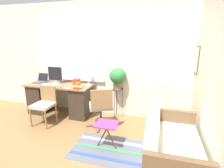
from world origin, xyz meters
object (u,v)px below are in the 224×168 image
Objects in this scene: laptop at (41,80)px; office_chair_swivel at (101,106)px; monitor at (55,75)px; desk_lamp at (88,71)px; mouse at (60,86)px; couch_loveseat at (170,149)px; desk_chair_wooden at (44,103)px; potted_plant at (118,76)px; keyboard at (49,85)px; book_stack at (77,84)px; folding_stool at (107,126)px; plant_stand at (118,93)px.

office_chair_swivel is (1.79, -0.49, -0.32)m from laptop.
desk_lamp is at bearing 5.27° from monitor.
couch_loveseat is (2.47, -1.10, -0.49)m from mouse.
desk_chair_wooden is 1.75m from potted_plant.
desk_lamp is at bearing 18.82° from keyboard.
desk_chair_wooden is at bearing -149.73° from book_stack.
office_chair_swivel is at bearing 7.00° from desk_chair_wooden.
mouse reaches higher than folding_stool.
potted_plant is (1.99, 0.17, 0.19)m from laptop.
office_chair_swivel is at bearing -13.87° from mouse.
potted_plant is at bearing 95.79° from folding_stool.
book_stack is 0.15× the size of couch_loveseat.
laptop is 0.44m from keyboard.
couch_loveseat is at bearing -13.85° from desk_chair_wooden.
plant_stand is at bearing 95.79° from folding_stool.
potted_plant is at bearing 0.00° from plant_stand.
laptop is 0.71× the size of keyboard.
mouse is 0.11× the size of potted_plant.
mouse is 0.75m from desk_lamp.
couch_loveseat reaches higher than keyboard.
desk_lamp reaches higher than folding_stool.
desk_lamp is 1.22m from desk_chair_wooden.
desk_lamp is at bearing 70.82° from book_stack.
desk_lamp is (0.88, 0.30, 0.34)m from keyboard.
monitor is 1.57m from potted_plant.
potted_plant is 1.09× the size of folding_stool.
book_stack is 0.83m from desk_chair_wooden.
monitor reaches higher than office_chair_swivel.
mouse is (0.25, -0.22, -0.20)m from monitor.
mouse is 0.13× the size of desk_lamp.
book_stack is 0.78m from office_chair_swivel.
potted_plant is at bearing 38.21° from couch_loveseat.
keyboard is 1.65m from plant_stand.
desk_lamp is at bearing 26.87° from mouse.
folding_stool is at bearing -33.95° from monitor.
desk_chair_wooden is 1.80× the size of folding_stool.
desk_lamp is 0.88m from plant_stand.
book_stack reaches higher than desk_chair_wooden.
mouse is 0.08× the size of plant_stand.
monitor reaches higher than mouse.
desk_lamp reaches higher than plant_stand.
office_chair_swivel reaches higher than plant_stand.
desk_chair_wooden is at bearing -81.31° from monitor.
office_chair_swivel is at bearing -106.52° from potted_plant.
monitor is at bearing 138.08° from mouse.
desk_chair_wooden is (-0.63, -0.37, -0.40)m from book_stack.
desk_chair_wooden is (0.13, -0.42, -0.30)m from keyboard.
plant_stand is at bearing 38.21° from couch_loveseat.
monitor is 1.61m from plant_stand.
desk_chair_wooden is (0.52, -0.62, -0.34)m from laptop.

